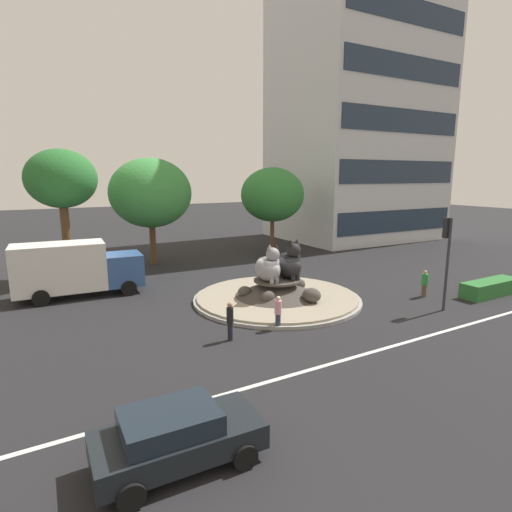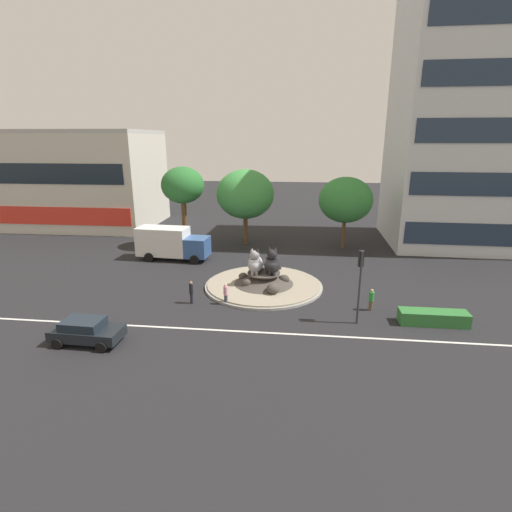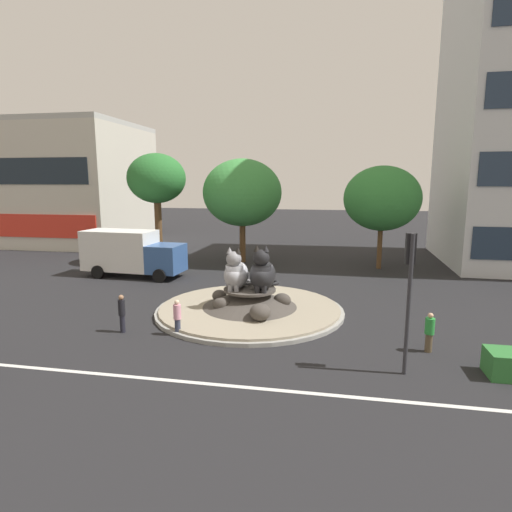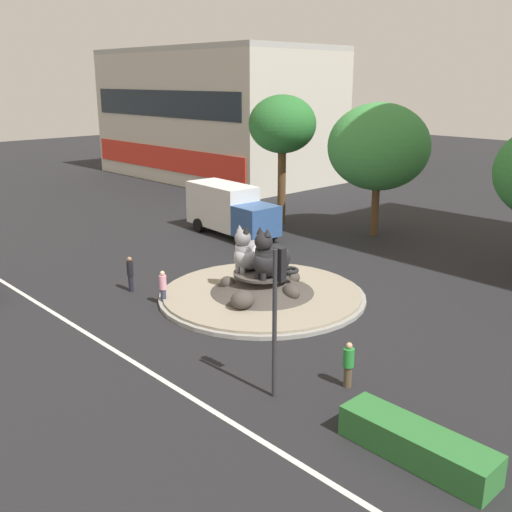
{
  "view_description": "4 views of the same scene",
  "coord_description": "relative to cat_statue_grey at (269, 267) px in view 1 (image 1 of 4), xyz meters",
  "views": [
    {
      "loc": [
        -12.31,
        -19.11,
        7.02
      ],
      "look_at": [
        -0.75,
        1.1,
        2.47
      ],
      "focal_mm": 28.94,
      "sensor_mm": 36.0,
      "label": 1
    },
    {
      "loc": [
        2.76,
        -30.0,
        11.65
      ],
      "look_at": [
        -0.6,
        -0.2,
        2.65
      ],
      "focal_mm": 27.73,
      "sensor_mm": 36.0,
      "label": 2
    },
    {
      "loc": [
        4.19,
        -20.32,
        6.59
      ],
      "look_at": [
        -0.02,
        1.83,
        2.59
      ],
      "focal_mm": 29.62,
      "sensor_mm": 36.0,
      "label": 3
    },
    {
      "loc": [
        18.56,
        -17.9,
        9.73
      ],
      "look_at": [
        0.0,
        -0.39,
        2.1
      ],
      "focal_mm": 41.63,
      "sensor_mm": 36.0,
      "label": 4
    }
  ],
  "objects": [
    {
      "name": "pedestrian_pink_shirt",
      "position": [
        -1.73,
        -3.66,
        -1.2
      ],
      "size": [
        0.33,
        0.33,
        1.59
      ],
      "rotation": [
        0.0,
        0.0,
        4.59
      ],
      "color": "#33384C",
      "rests_on": "ground"
    },
    {
      "name": "lane_centreline",
      "position": [
        0.67,
        -7.72,
        -2.04
      ],
      "size": [
        112.0,
        0.2,
        0.01
      ],
      "primitive_type": "cube",
      "color": "silver",
      "rests_on": "ground"
    },
    {
      "name": "third_tree_left",
      "position": [
        -2.65,
        13.4,
        3.63
      ],
      "size": [
        6.35,
        6.35,
        8.38
      ],
      "color": "brown",
      "rests_on": "ground"
    },
    {
      "name": "sedan_on_far_lane",
      "position": [
        -8.85,
        -10.13,
        -1.26
      ],
      "size": [
        4.15,
        2.18,
        1.48
      ],
      "rotation": [
        0.0,
        0.0,
        -0.04
      ],
      "color": "black",
      "rests_on": "ground"
    },
    {
      "name": "office_tower",
      "position": [
        21.82,
        17.01,
        12.71
      ],
      "size": [
        16.66,
        13.69,
        29.49
      ],
      "rotation": [
        0.0,
        0.0,
        -0.02
      ],
      "color": "silver",
      "rests_on": "ground"
    },
    {
      "name": "clipped_hedge_strip",
      "position": [
        12.25,
        -5.29,
        -1.59
      ],
      "size": [
        4.32,
        1.2,
        0.9
      ],
      "primitive_type": "cube",
      "color": "#2D7033",
      "rests_on": "ground"
    },
    {
      "name": "cat_statue_grey",
      "position": [
        0.0,
        0.0,
        0.0
      ],
      "size": [
        1.39,
        2.2,
        2.18
      ],
      "rotation": [
        0.0,
        0.0,
        -1.56
      ],
      "color": "gray",
      "rests_on": "roundabout_island"
    },
    {
      "name": "delivery_box_truck",
      "position": [
        -9.17,
        6.72,
        -0.34
      ],
      "size": [
        7.19,
        3.04,
        3.21
      ],
      "rotation": [
        0.0,
        0.0,
        -0.07
      ],
      "color": "#335693",
      "rests_on": "ground"
    },
    {
      "name": "roundabout_island",
      "position": [
        0.68,
        0.15,
        -1.59
      ],
      "size": [
        9.53,
        9.53,
        1.24
      ],
      "color": "gray",
      "rests_on": "ground"
    },
    {
      "name": "pedestrian_green_shirt",
      "position": [
        8.57,
        -3.53,
        -1.21
      ],
      "size": [
        0.36,
        0.36,
        1.58
      ],
      "rotation": [
        0.0,
        0.0,
        4.19
      ],
      "color": "brown",
      "rests_on": "ground"
    },
    {
      "name": "second_tree_near_tower",
      "position": [
        -9.08,
        11.41,
        4.69
      ],
      "size": [
        4.55,
        4.55,
        8.75
      ],
      "color": "brown",
      "rests_on": "ground"
    },
    {
      "name": "broadleaf_tree_behind_island",
      "position": [
        8.18,
        12.74,
        3.28
      ],
      "size": [
        5.67,
        5.67,
        7.74
      ],
      "color": "brown",
      "rests_on": "ground"
    },
    {
      "name": "ground_plane",
      "position": [
        0.67,
        0.17,
        -2.04
      ],
      "size": [
        160.0,
        160.0,
        0.0
      ],
      "primitive_type": "plane",
      "color": "black"
    },
    {
      "name": "pedestrian_black_shirt",
      "position": [
        -4.25,
        -3.77,
        -1.12
      ],
      "size": [
        0.3,
        0.3,
        1.71
      ],
      "rotation": [
        0.0,
        0.0,
        1.43
      ],
      "color": "black",
      "rests_on": "ground"
    },
    {
      "name": "traffic_light_mast",
      "position": [
        7.34,
        -5.62,
        1.38
      ],
      "size": [
        0.34,
        0.46,
        4.89
      ],
      "rotation": [
        0.0,
        0.0,
        1.64
      ],
      "color": "#2D2D33",
      "rests_on": "ground"
    },
    {
      "name": "cat_statue_black",
      "position": [
        1.35,
        0.02,
        0.05
      ],
      "size": [
        1.48,
        2.37,
        2.33
      ],
      "rotation": [
        0.0,
        0.0,
        -1.53
      ],
      "color": "black",
      "rests_on": "roundabout_island"
    }
  ]
}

